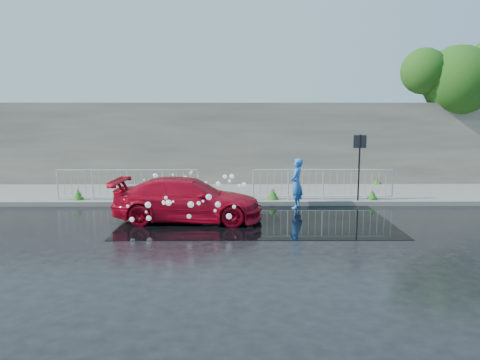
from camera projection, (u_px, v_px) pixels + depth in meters
name	position (u px, v px, depth m)	size (l,w,h in m)	color
ground	(240.00, 227.00, 13.51)	(90.00, 90.00, 0.00)	black
pavement	(239.00, 194.00, 18.45)	(30.00, 4.00, 0.15)	slate
curb	(240.00, 203.00, 16.47)	(30.00, 0.25, 0.16)	slate
retaining_wall	(239.00, 143.00, 20.35)	(30.00, 0.60, 3.50)	#5A534B
puddle	(256.00, 218.00, 14.50)	(8.00, 5.00, 0.01)	black
sign_post	(359.00, 157.00, 16.35)	(0.45, 0.06, 2.50)	black
tree	(463.00, 76.00, 20.20)	(5.22, 3.06, 6.42)	#332114
railing_left	(128.00, 184.00, 16.69)	(5.05, 0.05, 1.10)	silver
railing_right	(323.00, 183.00, 16.74)	(5.05, 0.05, 1.10)	silver
weeds	(226.00, 189.00, 17.86)	(12.17, 3.93, 0.41)	#174F15
water_spray	(191.00, 194.00, 14.79)	(3.63, 5.56, 1.09)	white
red_car	(188.00, 200.00, 14.15)	(1.83, 4.50, 1.31)	#A8061C
person	(297.00, 183.00, 15.95)	(0.62, 0.41, 1.71)	blue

